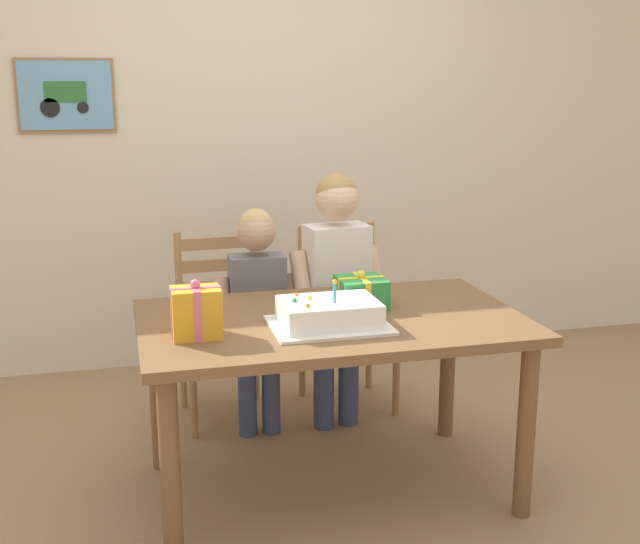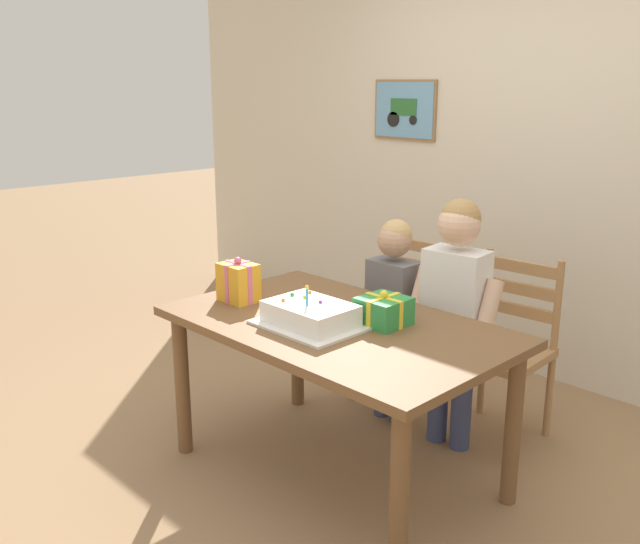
# 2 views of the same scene
# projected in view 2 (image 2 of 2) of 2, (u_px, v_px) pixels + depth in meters

# --- Properties ---
(ground_plane) EXTENTS (20.00, 20.00, 0.00)m
(ground_plane) POSITION_uv_depth(u_px,v_px,m) (336.00, 474.00, 3.20)
(ground_plane) COLOR #997551
(back_wall) EXTENTS (6.40, 0.11, 2.60)m
(back_wall) POSITION_uv_depth(u_px,v_px,m) (546.00, 161.00, 4.03)
(back_wall) COLOR beige
(back_wall) RESTS_ON ground
(dining_table) EXTENTS (1.49, 0.91, 0.74)m
(dining_table) POSITION_uv_depth(u_px,v_px,m) (337.00, 342.00, 3.03)
(dining_table) COLOR brown
(dining_table) RESTS_ON ground
(birthday_cake) EXTENTS (0.44, 0.34, 0.19)m
(birthday_cake) POSITION_uv_depth(u_px,v_px,m) (310.00, 315.00, 2.94)
(birthday_cake) COLOR white
(birthday_cake) RESTS_ON dining_table
(gift_box_red_large) EXTENTS (0.18, 0.14, 0.22)m
(gift_box_red_large) POSITION_uv_depth(u_px,v_px,m) (238.00, 282.00, 3.27)
(gift_box_red_large) COLOR gold
(gift_box_red_large) RESTS_ON dining_table
(gift_box_beside_cake) EXTENTS (0.19, 0.20, 0.15)m
(gift_box_beside_cake) POSITION_uv_depth(u_px,v_px,m) (384.00, 311.00, 2.97)
(gift_box_beside_cake) COLOR #2D8E42
(gift_box_beside_cake) RESTS_ON dining_table
(chair_left) EXTENTS (0.44, 0.44, 0.92)m
(chair_left) POSITION_uv_depth(u_px,v_px,m) (405.00, 318.00, 3.89)
(chair_left) COLOR #A87A4C
(chair_left) RESTS_ON ground
(chair_right) EXTENTS (0.44, 0.44, 0.92)m
(chair_right) POSITION_uv_depth(u_px,v_px,m) (504.00, 348.00, 3.45)
(chair_right) COLOR #A87A4C
(chair_right) RESTS_ON ground
(child_older) EXTENTS (0.46, 0.27, 1.23)m
(child_older) POSITION_uv_depth(u_px,v_px,m) (455.00, 300.00, 3.28)
(child_older) COLOR #38426B
(child_older) RESTS_ON ground
(child_younger) EXTENTS (0.39, 0.22, 1.08)m
(child_younger) POSITION_uv_depth(u_px,v_px,m) (393.00, 301.00, 3.57)
(child_younger) COLOR #38426B
(child_younger) RESTS_ON ground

